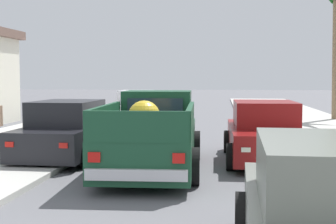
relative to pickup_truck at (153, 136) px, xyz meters
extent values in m
cube|color=beige|center=(-4.62, 5.42, -0.73)|extent=(5.18, 60.00, 0.12)
cube|color=beige|center=(5.07, 5.42, -0.73)|extent=(5.18, 60.00, 0.12)
cube|color=silver|center=(-3.43, 5.42, -0.74)|extent=(0.16, 60.00, 0.10)
cube|color=silver|center=(3.88, 5.42, -0.74)|extent=(0.16, 60.00, 0.10)
cube|color=#19472D|center=(0.01, -0.21, -0.19)|extent=(2.13, 5.17, 0.80)
cube|color=#19472D|center=(-0.06, 1.38, 0.61)|extent=(1.78, 1.57, 0.80)
cube|color=#283342|center=(-0.02, 0.63, 0.63)|extent=(1.38, 0.12, 0.44)
cube|color=#283342|center=(-0.09, 2.14, 0.63)|extent=(1.46, 0.12, 0.48)
cube|color=#19472D|center=(-0.86, -1.11, 0.49)|extent=(0.24, 3.30, 0.56)
cube|color=#19472D|center=(0.95, -1.04, 0.49)|extent=(0.24, 3.30, 0.56)
cube|color=#19472D|center=(0.11, -2.72, 0.49)|extent=(1.88, 0.18, 0.56)
cube|color=silver|center=(0.12, -2.81, -0.35)|extent=(1.83, 0.19, 0.20)
cylinder|color=black|center=(-1.03, 1.27, -0.41)|extent=(0.29, 0.77, 0.76)
cylinder|color=black|center=(0.93, 1.36, -0.41)|extent=(0.29, 0.77, 0.76)
cylinder|color=black|center=(-0.91, -1.66, -0.41)|extent=(0.29, 0.77, 0.76)
cylinder|color=black|center=(1.05, -1.57, -0.41)|extent=(0.29, 0.77, 0.76)
cube|color=red|center=(-0.63, -2.81, -0.05)|extent=(0.22, 0.05, 0.18)
cube|color=red|center=(0.86, -2.75, -0.05)|extent=(0.22, 0.05, 0.18)
sphere|color=gold|center=(0.01, -1.27, 0.55)|extent=(0.68, 0.68, 0.68)
cube|color=maroon|center=(2.71, 1.35, -0.25)|extent=(1.82, 4.22, 0.72)
cube|color=maroon|center=(2.71, 1.45, 0.43)|extent=(1.55, 2.12, 0.64)
cube|color=#283342|center=(2.72, 0.48, 0.41)|extent=(1.37, 0.10, 0.52)
cube|color=#283342|center=(2.70, 2.42, 0.41)|extent=(1.34, 0.10, 0.50)
cylinder|color=black|center=(3.63, 0.06, -0.47)|extent=(0.23, 0.64, 0.64)
cylinder|color=black|center=(1.83, 0.03, -0.47)|extent=(0.23, 0.64, 0.64)
cylinder|color=black|center=(3.60, 2.66, -0.47)|extent=(0.23, 0.64, 0.64)
cylinder|color=black|center=(1.79, 2.64, -0.47)|extent=(0.23, 0.64, 0.64)
cube|color=red|center=(3.32, 3.47, -0.14)|extent=(0.20, 0.04, 0.12)
cube|color=white|center=(3.36, -0.75, -0.18)|extent=(0.20, 0.04, 0.10)
cube|color=red|center=(2.05, 3.45, -0.14)|extent=(0.20, 0.04, 0.12)
cube|color=white|center=(2.13, -0.77, -0.18)|extent=(0.20, 0.04, 0.10)
cube|color=black|center=(-2.46, 1.30, -0.25)|extent=(1.86, 4.24, 0.72)
cube|color=black|center=(-2.46, 1.20, 0.43)|extent=(1.57, 2.13, 0.64)
cube|color=#283342|center=(-2.44, 2.17, 0.41)|extent=(1.37, 0.11, 0.52)
cube|color=#283342|center=(-2.48, 0.23, 0.41)|extent=(1.34, 0.11, 0.50)
cylinder|color=black|center=(-3.33, 2.62, -0.47)|extent=(0.23, 0.64, 0.64)
cylinder|color=black|center=(-1.53, 2.58, -0.47)|extent=(0.23, 0.64, 0.64)
cylinder|color=black|center=(-3.39, 0.01, -0.47)|extent=(0.23, 0.64, 0.64)
cylinder|color=black|center=(-1.59, -0.03, -0.47)|extent=(0.23, 0.64, 0.64)
cube|color=red|center=(-3.14, -0.80, -0.14)|extent=(0.20, 0.04, 0.12)
cube|color=white|center=(-3.03, 3.42, -0.18)|extent=(0.20, 0.04, 0.10)
cube|color=red|center=(-1.87, -0.83, -0.14)|extent=(0.20, 0.04, 0.12)
cube|color=white|center=(-1.79, 3.39, -0.18)|extent=(0.20, 0.04, 0.10)
cube|color=#283342|center=(2.78, -5.16, 0.41)|extent=(1.37, 0.13, 0.52)
cylinder|color=black|center=(1.90, -4.69, -0.47)|extent=(0.24, 0.65, 0.64)
cube|color=white|center=(2.21, -3.89, -0.18)|extent=(0.20, 0.05, 0.10)
cube|color=silver|center=(-2.45, 11.37, -0.25)|extent=(1.94, 4.27, 0.72)
cube|color=silver|center=(-2.46, 11.47, 0.43)|extent=(1.61, 2.16, 0.64)
cube|color=#283342|center=(-2.42, 10.50, 0.41)|extent=(1.37, 0.14, 0.52)
cube|color=#283342|center=(-2.50, 12.44, 0.41)|extent=(1.34, 0.14, 0.50)
cylinder|color=black|center=(-1.50, 10.11, -0.47)|extent=(0.25, 0.65, 0.64)
cylinder|color=black|center=(-3.30, 10.03, -0.47)|extent=(0.25, 0.65, 0.64)
cylinder|color=black|center=(-1.61, 12.71, -0.47)|extent=(0.25, 0.65, 0.64)
cylinder|color=black|center=(-3.41, 12.63, -0.47)|extent=(0.25, 0.65, 0.64)
cube|color=red|center=(-1.91, 13.51, -0.14)|extent=(0.20, 0.05, 0.12)
cube|color=white|center=(-1.75, 9.29, -0.18)|extent=(0.20, 0.05, 0.10)
cube|color=red|center=(-3.18, 13.45, -0.14)|extent=(0.20, 0.05, 0.12)
cube|color=white|center=(-2.98, 9.24, -0.18)|extent=(0.20, 0.05, 0.10)
cylinder|color=#846B4C|center=(7.18, 13.19, 2.69)|extent=(0.34, 0.70, 6.96)
cylinder|color=tan|center=(-4.28, 1.17, 0.34)|extent=(0.09, 0.09, 0.55)
camera|label=1|loc=(1.59, -10.86, 1.36)|focal=50.42mm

